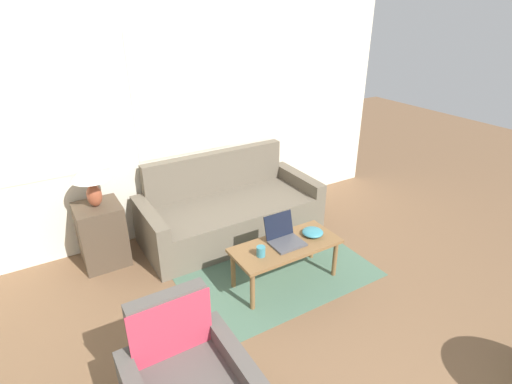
{
  "coord_description": "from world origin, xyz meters",
  "views": [
    {
      "loc": [
        -0.93,
        -0.08,
        2.45
      ],
      "look_at": [
        0.92,
        2.97,
        0.75
      ],
      "focal_mm": 28.0,
      "sensor_mm": 36.0,
      "label": 1
    }
  ],
  "objects_px": {
    "laptop": "(284,237)",
    "cup_navy": "(261,251)",
    "table_lamp": "(90,174)",
    "couch": "(229,212)",
    "snack_bowl": "(313,232)",
    "coffee_table": "(286,249)"
  },
  "relations": [
    {
      "from": "couch",
      "to": "coffee_table",
      "type": "bearing_deg",
      "value": -88.42
    },
    {
      "from": "couch",
      "to": "laptop",
      "type": "xyz_separation_m",
      "value": [
        0.04,
        -1.05,
        0.21
      ]
    },
    {
      "from": "table_lamp",
      "to": "snack_bowl",
      "type": "xyz_separation_m",
      "value": [
        1.72,
        -1.22,
        -0.54
      ]
    },
    {
      "from": "cup_navy",
      "to": "snack_bowl",
      "type": "bearing_deg",
      "value": 3.84
    },
    {
      "from": "couch",
      "to": "snack_bowl",
      "type": "distance_m",
      "value": 1.16
    },
    {
      "from": "coffee_table",
      "to": "laptop",
      "type": "distance_m",
      "value": 0.12
    },
    {
      "from": "table_lamp",
      "to": "laptop",
      "type": "relative_size",
      "value": 1.57
    },
    {
      "from": "laptop",
      "to": "couch",
      "type": "bearing_deg",
      "value": 92.19
    },
    {
      "from": "table_lamp",
      "to": "snack_bowl",
      "type": "distance_m",
      "value": 2.18
    },
    {
      "from": "table_lamp",
      "to": "coffee_table",
      "type": "bearing_deg",
      "value": -41.14
    },
    {
      "from": "coffee_table",
      "to": "laptop",
      "type": "height_order",
      "value": "laptop"
    },
    {
      "from": "table_lamp",
      "to": "laptop",
      "type": "height_order",
      "value": "table_lamp"
    },
    {
      "from": "table_lamp",
      "to": "snack_bowl",
      "type": "bearing_deg",
      "value": -35.37
    },
    {
      "from": "snack_bowl",
      "to": "coffee_table",
      "type": "bearing_deg",
      "value": -179.13
    },
    {
      "from": "cup_navy",
      "to": "snack_bowl",
      "type": "distance_m",
      "value": 0.61
    },
    {
      "from": "coffee_table",
      "to": "snack_bowl",
      "type": "distance_m",
      "value": 0.33
    },
    {
      "from": "snack_bowl",
      "to": "laptop",
      "type": "bearing_deg",
      "value": 172.22
    },
    {
      "from": "cup_navy",
      "to": "couch",
      "type": "bearing_deg",
      "value": 76.79
    },
    {
      "from": "coffee_table",
      "to": "laptop",
      "type": "relative_size",
      "value": 3.43
    },
    {
      "from": "couch",
      "to": "cup_navy",
      "type": "relative_size",
      "value": 21.39
    },
    {
      "from": "laptop",
      "to": "cup_navy",
      "type": "height_order",
      "value": "laptop"
    },
    {
      "from": "snack_bowl",
      "to": "couch",
      "type": "bearing_deg",
      "value": 107.69
    }
  ]
}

